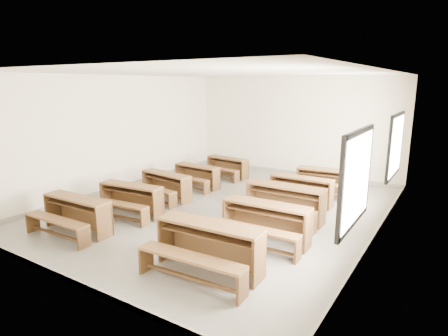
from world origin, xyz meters
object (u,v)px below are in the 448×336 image
Objects in this scene: desk_set_7 at (284,200)px; desk_set_4 at (227,166)px; desk_set_2 at (165,184)px; desk_set_8 at (301,189)px; desk_set_1 at (130,197)px; desk_set_5 at (208,244)px; desk_set_3 at (196,175)px; desk_set_9 at (325,180)px; desk_set_6 at (265,220)px; desk_set_0 at (75,212)px.

desk_set_4 is at bearing 139.97° from desk_set_7.
desk_set_2 is 1.03× the size of desk_set_8.
desk_set_1 is at bearing -137.19° from desk_set_8.
desk_set_3 is at bearing 126.06° from desk_set_5.
desk_set_7 reaches higher than desk_set_9.
desk_set_5 reaches higher than desk_set_1.
desk_set_4 is 6.25m from desk_set_5.
desk_set_6 is (3.31, 0.28, 0.03)m from desk_set_1.
desk_set_9 is (0.24, 1.21, 0.00)m from desk_set_8.
desk_set_3 is 0.85× the size of desk_set_6.
desk_set_8 is at bearing 4.95° from desk_set_3.
desk_set_8 is (3.19, 4.15, -0.02)m from desk_set_0.
desk_set_2 is at bearing -155.47° from desk_set_8.
desk_set_8 is 0.95× the size of desk_set_9.
desk_set_5 is at bearing -91.76° from desk_set_7.
desk_set_2 is at bearing -176.35° from desk_set_7.
desk_set_8 is (3.05, -1.39, 0.03)m from desk_set_4.
desk_set_6 is 1.32m from desk_set_7.
desk_set_8 is at bearing 31.42° from desk_set_2.
desk_set_1 is at bearing 82.17° from desk_set_0.
desk_set_1 reaches higher than desk_set_4.
desk_set_4 is 0.96× the size of desk_set_8.
desk_set_2 is at bearing 88.48° from desk_set_0.
desk_set_3 is 1.50m from desk_set_4.
desk_set_2 is at bearing -87.70° from desk_set_3.
desk_set_1 is 3.32m from desk_set_6.
desk_set_7 is (3.14, -2.62, 0.08)m from desk_set_4.
desk_set_8 is at bearing 51.12° from desk_set_0.
desk_set_8 is at bearing -18.58° from desk_set_4.
desk_set_6 is 2.55m from desk_set_8.
desk_set_8 is at bearing 37.10° from desk_set_1.
desk_set_5 is at bearing -48.08° from desk_set_3.
desk_set_3 is at bearing 142.76° from desk_set_6.
desk_set_5 is (3.06, -1.24, 0.06)m from desk_set_1.
desk_set_5 is at bearing -99.02° from desk_set_9.
desk_set_7 is (3.28, 2.92, 0.04)m from desk_set_0.
desk_set_7 is 1.13× the size of desk_set_8.
desk_set_8 reaches higher than desk_set_2.
desk_set_3 is at bearing 88.29° from desk_set_0.
desk_set_8 is (-0.27, 2.53, -0.04)m from desk_set_6.
desk_set_9 is at bearing 45.15° from desk_set_1.
desk_set_6 reaches higher than desk_set_1.
desk_set_0 is 1.34m from desk_set_1.
desk_set_7 is (3.13, 1.59, 0.05)m from desk_set_1.
desk_set_6 reaches higher than desk_set_0.
desk_set_4 is at bearing 88.66° from desk_set_3.
desk_set_6 reaches higher than desk_set_3.
desk_set_2 is 0.88× the size of desk_set_5.
desk_set_1 is at bearing -77.10° from desk_set_2.
desk_set_1 is 4.14m from desk_set_8.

